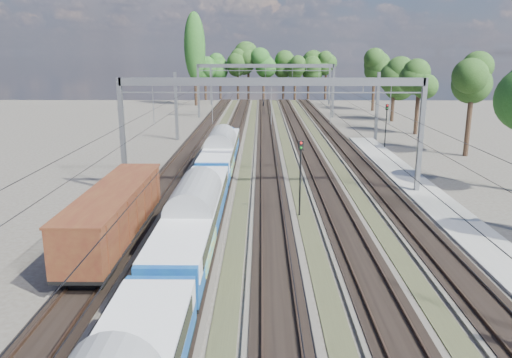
{
  "coord_description": "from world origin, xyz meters",
  "views": [
    {
      "loc": [
        -0.79,
        -8.05,
        10.79
      ],
      "look_at": [
        -1.11,
        23.52,
        2.8
      ],
      "focal_mm": 35.0,
      "sensor_mm": 36.0,
      "label": 1
    }
  ],
  "objects_px": {
    "freight_boxcar": "(115,213)",
    "emu_train": "(194,211)",
    "worker": "(263,103)",
    "signal_near": "(300,169)",
    "signal_far": "(386,121)"
  },
  "relations": [
    {
      "from": "freight_boxcar",
      "to": "emu_train",
      "type": "bearing_deg",
      "value": -3.38
    },
    {
      "from": "worker",
      "to": "signal_near",
      "type": "distance_m",
      "value": 70.13
    },
    {
      "from": "worker",
      "to": "signal_far",
      "type": "relative_size",
      "value": 0.32
    },
    {
      "from": "freight_boxcar",
      "to": "worker",
      "type": "xyz_separation_m",
      "value": [
        8.7,
        75.85,
        -1.2
      ]
    },
    {
      "from": "signal_far",
      "to": "freight_boxcar",
      "type": "bearing_deg",
      "value": -109.66
    },
    {
      "from": "freight_boxcar",
      "to": "worker",
      "type": "relative_size",
      "value": 7.78
    },
    {
      "from": "worker",
      "to": "signal_far",
      "type": "bearing_deg",
      "value": -177.59
    },
    {
      "from": "emu_train",
      "to": "signal_far",
      "type": "distance_m",
      "value": 35.19
    },
    {
      "from": "freight_boxcar",
      "to": "signal_near",
      "type": "xyz_separation_m",
      "value": [
        10.86,
        5.8,
        1.25
      ]
    },
    {
      "from": "freight_boxcar",
      "to": "worker",
      "type": "bearing_deg",
      "value": 83.46
    },
    {
      "from": "freight_boxcar",
      "to": "worker",
      "type": "height_order",
      "value": "freight_boxcar"
    },
    {
      "from": "emu_train",
      "to": "freight_boxcar",
      "type": "height_order",
      "value": "emu_train"
    },
    {
      "from": "signal_near",
      "to": "emu_train",
      "type": "bearing_deg",
      "value": -145.46
    },
    {
      "from": "freight_boxcar",
      "to": "signal_near",
      "type": "distance_m",
      "value": 12.37
    },
    {
      "from": "emu_train",
      "to": "signal_near",
      "type": "height_order",
      "value": "signal_near"
    }
  ]
}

